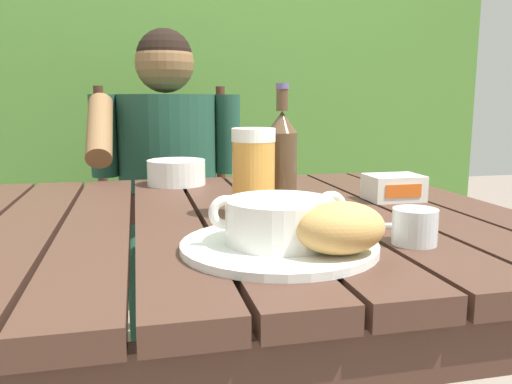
# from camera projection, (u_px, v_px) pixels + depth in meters

# --- Properties ---
(dining_table) EXTENTS (1.12, 0.97, 0.77)m
(dining_table) POSITION_uv_depth(u_px,v_px,m) (232.00, 264.00, 1.03)
(dining_table) COLOR #462C22
(dining_table) RESTS_ON ground_plane
(hedge_backdrop) EXTENTS (3.10, 0.78, 2.51)m
(hedge_backdrop) POSITION_uv_depth(u_px,v_px,m) (167.00, 104.00, 2.68)
(hedge_backdrop) COLOR #4B7B31
(hedge_backdrop) RESTS_ON ground_plane
(chair_near_diner) EXTENTS (0.50, 0.45, 1.04)m
(chair_near_diner) POSITION_uv_depth(u_px,v_px,m) (167.00, 235.00, 1.94)
(chair_near_diner) COLOR #412519
(chair_near_diner) RESTS_ON ground_plane
(person_eating) EXTENTS (0.48, 0.47, 1.22)m
(person_eating) POSITION_uv_depth(u_px,v_px,m) (168.00, 185.00, 1.70)
(person_eating) COLOR #1D4434
(person_eating) RESTS_ON ground_plane
(serving_plate) EXTENTS (0.29, 0.29, 0.01)m
(serving_plate) POSITION_uv_depth(u_px,v_px,m) (279.00, 246.00, 0.77)
(serving_plate) COLOR white
(serving_plate) RESTS_ON dining_table
(soup_bowl) EXTENTS (0.21, 0.16, 0.07)m
(soup_bowl) POSITION_uv_depth(u_px,v_px,m) (279.00, 219.00, 0.76)
(soup_bowl) COLOR white
(soup_bowl) RESTS_ON serving_plate
(bread_roll) EXTENTS (0.13, 0.10, 0.07)m
(bread_roll) POSITION_uv_depth(u_px,v_px,m) (340.00, 228.00, 0.70)
(bread_roll) COLOR tan
(bread_roll) RESTS_ON serving_plate
(beer_glass) EXTENTS (0.08, 0.08, 0.17)m
(beer_glass) POSITION_uv_depth(u_px,v_px,m) (254.00, 172.00, 0.98)
(beer_glass) COLOR gold
(beer_glass) RESTS_ON dining_table
(beer_bottle) EXTENTS (0.06, 0.06, 0.25)m
(beer_bottle) POSITION_uv_depth(u_px,v_px,m) (282.00, 157.00, 1.07)
(beer_bottle) COLOR #4E3924
(beer_bottle) RESTS_ON dining_table
(water_glass_small) EXTENTS (0.07, 0.07, 0.06)m
(water_glass_small) POSITION_uv_depth(u_px,v_px,m) (415.00, 226.00, 0.80)
(water_glass_small) COLOR silver
(water_glass_small) RESTS_ON dining_table
(butter_tub) EXTENTS (0.12, 0.09, 0.06)m
(butter_tub) POSITION_uv_depth(u_px,v_px,m) (394.00, 187.00, 1.15)
(butter_tub) COLOR white
(butter_tub) RESTS_ON dining_table
(table_knife) EXTENTS (0.15, 0.04, 0.01)m
(table_knife) POSITION_uv_depth(u_px,v_px,m) (357.00, 225.00, 0.90)
(table_knife) COLOR silver
(table_knife) RESTS_ON dining_table
(diner_bowl) EXTENTS (0.15, 0.15, 0.06)m
(diner_bowl) POSITION_uv_depth(u_px,v_px,m) (176.00, 172.00, 1.36)
(diner_bowl) COLOR white
(diner_bowl) RESTS_ON dining_table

